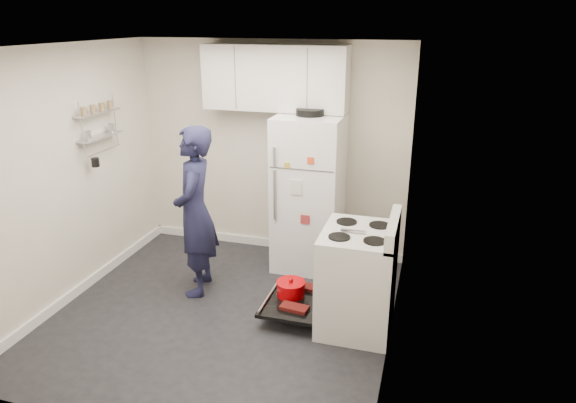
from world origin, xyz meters
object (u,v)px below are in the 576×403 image
(refrigerator, at_px, (309,193))
(person, at_px, (195,212))
(electric_range, at_px, (356,280))
(open_oven_door, at_px, (293,296))

(refrigerator, relative_size, person, 1.04)
(electric_range, distance_m, refrigerator, 1.38)
(open_oven_door, relative_size, person, 0.40)
(electric_range, bearing_deg, refrigerator, 123.35)
(electric_range, relative_size, person, 0.63)
(open_oven_door, height_order, person, person)
(refrigerator, bearing_deg, person, -136.99)
(electric_range, height_order, person, person)
(electric_range, xyz_separation_m, open_oven_door, (-0.61, 0.04, -0.28))
(open_oven_door, distance_m, refrigerator, 1.27)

